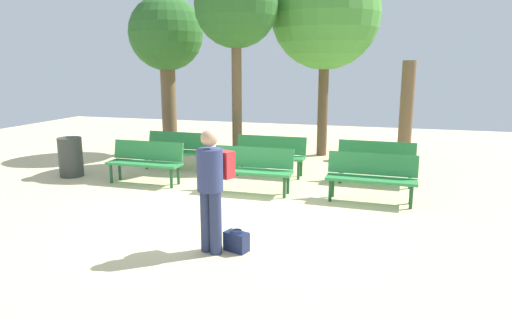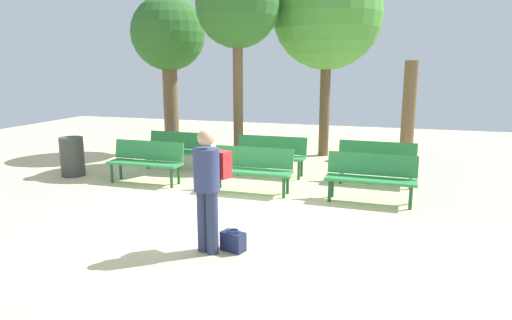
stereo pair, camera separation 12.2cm
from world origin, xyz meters
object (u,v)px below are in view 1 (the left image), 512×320
bench_r1_c2 (376,160)px  handbag (236,241)px  tree_1 (166,37)px  bench_r1_c1 (270,153)px  bench_r1_c0 (177,148)px  tree_2 (236,7)px  bench_r0_c2 (371,175)px  tree_3 (406,109)px  tree_0 (326,15)px  bench_r0_c1 (252,167)px  visitor_with_backpack (212,183)px  bench_r0_c0 (146,159)px  trash_bin (71,157)px

bench_r1_c2 → handbag: bearing=-110.1°
tree_1 → bench_r1_c1: bearing=-28.4°
tree_1 → bench_r1_c0: bearing=-59.0°
tree_2 → bench_r1_c2: bearing=-18.1°
bench_r0_c2 → handbag: (-1.63, -2.81, -0.37)m
tree_3 → tree_0: bearing=-164.7°
bench_r1_c0 → handbag: 5.17m
bench_r0_c1 → bench_r1_c0: same height
tree_0 → visitor_with_backpack: 7.56m
bench_r1_c2 → tree_0: size_ratio=0.31×
tree_3 → bench_r0_c1: bearing=-122.2°
bench_r0_c1 → bench_r1_c2: bearing=31.0°
tree_1 → visitor_with_backpack: bearing=-58.8°
visitor_with_backpack → tree_3: bearing=-89.5°
bench_r0_c0 → bench_r1_c0: 1.38m
bench_r1_c1 → tree_0: (0.79, 2.65, 3.22)m
tree_3 → bench_r0_c0: bearing=-138.7°
visitor_with_backpack → trash_bin: visitor_with_backpack is taller
bench_r1_c1 → tree_0: tree_0 is taller
bench_r0_c0 → handbag: 4.14m
bench_r1_c0 → bench_r0_c1: bearing=-30.2°
bench_r1_c2 → trash_bin: size_ratio=1.84×
tree_0 → bench_r0_c1: bearing=-100.6°
tree_0 → bench_r0_c2: bearing=-70.1°
bench_r1_c2 → tree_1: 6.61m
bench_r0_c2 → tree_3: (0.70, 4.70, 0.78)m
bench_r0_c1 → handbag: 2.90m
trash_bin → handbag: bearing=-30.8°
bench_r1_c2 → handbag: bench_r1_c2 is taller
bench_r0_c2 → bench_r1_c2: (0.04, 1.39, 0.00)m
bench_r1_c1 → bench_r0_c2: bearing=-32.6°
bench_r0_c1 → tree_3: (2.96, 4.71, 0.78)m
bench_r0_c1 → bench_r1_c1: size_ratio=1.00×
bench_r1_c1 → tree_3: 4.48m
bench_r1_c0 → tree_0: bearing=42.6°
handbag → bench_r0_c1: bearing=102.6°
tree_2 → tree_3: size_ratio=1.89×
bench_r0_c2 → tree_1: tree_1 is taller
bench_r0_c0 → tree_1: bearing=108.6°
bench_r1_c1 → bench_r1_c2: bearing=-1.7°
bench_r0_c0 → tree_0: 6.05m
trash_bin → tree_1: bearing=75.4°
bench_r1_c1 → visitor_with_backpack: 4.40m
bench_r1_c1 → tree_2: bearing=137.0°
bench_r0_c2 → tree_1: (-5.69, 3.30, 2.69)m
bench_r0_c0 → bench_r1_c1: same height
tree_2 → tree_3: bearing=28.0°
tree_1 → visitor_with_backpack: size_ratio=2.61×
bench_r0_c1 → bench_r0_c2: same height
bench_r0_c0 → handbag: size_ratio=4.45×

